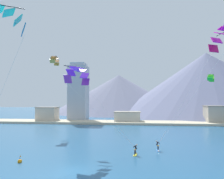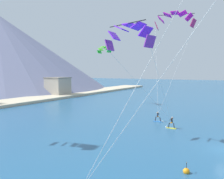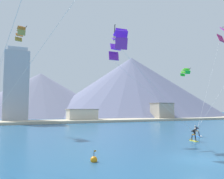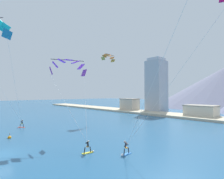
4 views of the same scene
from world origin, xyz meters
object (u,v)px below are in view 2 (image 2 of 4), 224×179
(parafoil_kite_distant_high_outer, at_px, (104,49))
(kitesurfer_near_lead, at_px, (170,125))
(parafoil_kite_mid_center, at_px, (175,19))
(race_marker_buoy, at_px, (186,171))
(parafoil_kite_near_lead, at_px, (129,34))
(kitesurfer_mid_center, at_px, (159,119))

(parafoil_kite_distant_high_outer, bearing_deg, kitesurfer_near_lead, -129.58)
(parafoil_kite_mid_center, bearing_deg, race_marker_buoy, -162.62)
(parafoil_kite_mid_center, relative_size, parafoil_kite_distant_high_outer, 3.87)
(parafoil_kite_near_lead, xyz_separation_m, parafoil_kite_mid_center, (23.86, 1.31, 6.08))
(parafoil_kite_mid_center, height_order, parafoil_kite_distant_high_outer, parafoil_kite_mid_center)
(parafoil_kite_near_lead, distance_m, parafoil_kite_distant_high_outer, 34.33)
(parafoil_kite_distant_high_outer, bearing_deg, parafoil_kite_mid_center, -102.22)
(kitesurfer_mid_center, distance_m, parafoil_kite_distant_high_outer, 27.69)
(kitesurfer_mid_center, distance_m, parafoil_kite_near_lead, 17.89)
(kitesurfer_mid_center, bearing_deg, race_marker_buoy, -155.37)
(parafoil_kite_near_lead, height_order, parafoil_kite_mid_center, parafoil_kite_mid_center)
(kitesurfer_mid_center, height_order, parafoil_kite_mid_center, parafoil_kite_mid_center)
(kitesurfer_near_lead, relative_size, kitesurfer_mid_center, 1.02)
(kitesurfer_mid_center, distance_m, race_marker_buoy, 20.69)
(parafoil_kite_mid_center, bearing_deg, parafoil_kite_near_lead, -176.85)
(kitesurfer_mid_center, bearing_deg, parafoil_kite_near_lead, -176.99)
(kitesurfer_near_lead, height_order, parafoil_kite_mid_center, parafoil_kite_mid_center)
(kitesurfer_near_lead, distance_m, race_marker_buoy, 16.27)
(kitesurfer_mid_center, bearing_deg, parafoil_kite_mid_center, 3.31)
(parafoil_kite_near_lead, bearing_deg, parafoil_kite_mid_center, 3.15)
(parafoil_kite_near_lead, bearing_deg, race_marker_buoy, -125.54)
(kitesurfer_near_lead, bearing_deg, parafoil_kite_distant_high_outer, 50.42)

